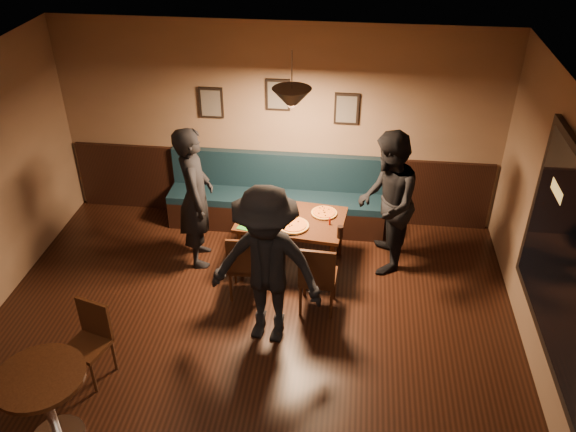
{
  "coord_description": "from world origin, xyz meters",
  "views": [
    {
      "loc": [
        1.01,
        -3.87,
        4.66
      ],
      "look_at": [
        0.31,
        1.96,
        0.95
      ],
      "focal_mm": 37.14,
      "sensor_mm": 36.0,
      "label": 1
    }
  ],
  "objects_px": {
    "diner_right": "(387,203)",
    "soda_glass": "(340,232)",
    "chair_near_left": "(246,263)",
    "cafe_table": "(49,408)",
    "dining_table": "(291,241)",
    "chair_near_right": "(318,275)",
    "booth_bench": "(276,195)",
    "cafe_chair_far": "(87,345)",
    "tabasco_bottle": "(330,221)",
    "diner_left": "(195,197)",
    "diner_front": "(266,267)"
  },
  "relations": [
    {
      "from": "chair_near_right",
      "to": "cafe_table",
      "type": "bearing_deg",
      "value": -133.61
    },
    {
      "from": "cafe_table",
      "to": "booth_bench",
      "type": "bearing_deg",
      "value": 68.43
    },
    {
      "from": "chair_near_right",
      "to": "cafe_table",
      "type": "xyz_separation_m",
      "value": [
        -2.22,
        -2.12,
        -0.05
      ]
    },
    {
      "from": "chair_near_left",
      "to": "chair_near_right",
      "type": "height_order",
      "value": "chair_near_right"
    },
    {
      "from": "diner_front",
      "to": "soda_glass",
      "type": "height_order",
      "value": "diner_front"
    },
    {
      "from": "tabasco_bottle",
      "to": "soda_glass",
      "type": "bearing_deg",
      "value": -62.48
    },
    {
      "from": "chair_near_left",
      "to": "cafe_table",
      "type": "distance_m",
      "value": 2.65
    },
    {
      "from": "chair_near_right",
      "to": "booth_bench",
      "type": "bearing_deg",
      "value": 115.67
    },
    {
      "from": "cafe_table",
      "to": "diner_right",
      "type": "bearing_deg",
      "value": 45.68
    },
    {
      "from": "diner_front",
      "to": "tabasco_bottle",
      "type": "height_order",
      "value": "diner_front"
    },
    {
      "from": "dining_table",
      "to": "cafe_table",
      "type": "xyz_separation_m",
      "value": [
        -1.82,
        -2.92,
        0.06
      ]
    },
    {
      "from": "chair_near_left",
      "to": "cafe_table",
      "type": "bearing_deg",
      "value": -123.07
    },
    {
      "from": "diner_right",
      "to": "cafe_table",
      "type": "distance_m",
      "value": 4.29
    },
    {
      "from": "dining_table",
      "to": "chair_near_right",
      "type": "height_order",
      "value": "chair_near_right"
    },
    {
      "from": "chair_near_left",
      "to": "tabasco_bottle",
      "type": "xyz_separation_m",
      "value": [
        0.94,
        0.56,
        0.31
      ]
    },
    {
      "from": "dining_table",
      "to": "soda_glass",
      "type": "height_order",
      "value": "soda_glass"
    },
    {
      "from": "diner_right",
      "to": "soda_glass",
      "type": "xyz_separation_m",
      "value": [
        -0.54,
        -0.48,
        -0.15
      ]
    },
    {
      "from": "diner_left",
      "to": "booth_bench",
      "type": "bearing_deg",
      "value": -57.68
    },
    {
      "from": "diner_left",
      "to": "soda_glass",
      "type": "bearing_deg",
      "value": -114.14
    },
    {
      "from": "diner_right",
      "to": "diner_front",
      "type": "bearing_deg",
      "value": -39.59
    },
    {
      "from": "chair_near_left",
      "to": "cafe_table",
      "type": "xyz_separation_m",
      "value": [
        -1.36,
        -2.27,
        -0.03
      ]
    },
    {
      "from": "diner_front",
      "to": "tabasco_bottle",
      "type": "bearing_deg",
      "value": 74.18
    },
    {
      "from": "booth_bench",
      "to": "diner_left",
      "type": "bearing_deg",
      "value": -133.64
    },
    {
      "from": "soda_glass",
      "to": "cafe_chair_far",
      "type": "relative_size",
      "value": 0.18
    },
    {
      "from": "dining_table",
      "to": "chair_near_left",
      "type": "distance_m",
      "value": 0.8
    },
    {
      "from": "diner_front",
      "to": "soda_glass",
      "type": "bearing_deg",
      "value": 63.08
    },
    {
      "from": "cafe_chair_far",
      "to": "booth_bench",
      "type": "bearing_deg",
      "value": -99.48
    },
    {
      "from": "cafe_chair_far",
      "to": "diner_front",
      "type": "bearing_deg",
      "value": -137.82
    },
    {
      "from": "booth_bench",
      "to": "cafe_chair_far",
      "type": "distance_m",
      "value": 3.38
    },
    {
      "from": "soda_glass",
      "to": "tabasco_bottle",
      "type": "xyz_separation_m",
      "value": [
        -0.14,
        0.26,
        -0.02
      ]
    },
    {
      "from": "booth_bench",
      "to": "tabasco_bottle",
      "type": "relative_size",
      "value": 27.77
    },
    {
      "from": "soda_glass",
      "to": "cafe_chair_far",
      "type": "xyz_separation_m",
      "value": [
        -2.41,
        -1.79,
        -0.35
      ]
    },
    {
      "from": "diner_front",
      "to": "soda_glass",
      "type": "xyz_separation_m",
      "value": [
        0.72,
        0.98,
        -0.16
      ]
    },
    {
      "from": "cafe_table",
      "to": "dining_table",
      "type": "bearing_deg",
      "value": 58.06
    },
    {
      "from": "diner_front",
      "to": "cafe_table",
      "type": "xyz_separation_m",
      "value": [
        -1.71,
        -1.59,
        -0.52
      ]
    },
    {
      "from": "soda_glass",
      "to": "cafe_table",
      "type": "xyz_separation_m",
      "value": [
        -2.43,
        -2.57,
        -0.36
      ]
    },
    {
      "from": "cafe_chair_far",
      "to": "soda_glass",
      "type": "bearing_deg",
      "value": -126.82
    },
    {
      "from": "dining_table",
      "to": "soda_glass",
      "type": "relative_size",
      "value": 8.41
    },
    {
      "from": "booth_bench",
      "to": "chair_near_left",
      "type": "xyz_separation_m",
      "value": [
        -0.15,
        -1.54,
        -0.06
      ]
    },
    {
      "from": "chair_near_right",
      "to": "cafe_table",
      "type": "distance_m",
      "value": 3.07
    },
    {
      "from": "chair_near_left",
      "to": "soda_glass",
      "type": "xyz_separation_m",
      "value": [
        1.08,
        0.3,
        0.33
      ]
    },
    {
      "from": "soda_glass",
      "to": "dining_table",
      "type": "bearing_deg",
      "value": 150.39
    },
    {
      "from": "diner_right",
      "to": "cafe_table",
      "type": "bearing_deg",
      "value": -43.05
    },
    {
      "from": "dining_table",
      "to": "diner_right",
      "type": "relative_size",
      "value": 0.71
    },
    {
      "from": "chair_near_left",
      "to": "diner_right",
      "type": "bearing_deg",
      "value": 23.47
    },
    {
      "from": "soda_glass",
      "to": "tabasco_bottle",
      "type": "distance_m",
      "value": 0.3
    },
    {
      "from": "dining_table",
      "to": "soda_glass",
      "type": "distance_m",
      "value": 0.83
    },
    {
      "from": "chair_near_left",
      "to": "diner_left",
      "type": "xyz_separation_m",
      "value": [
        -0.73,
        0.62,
        0.49
      ]
    },
    {
      "from": "dining_table",
      "to": "diner_right",
      "type": "height_order",
      "value": "diner_right"
    },
    {
      "from": "dining_table",
      "to": "cafe_chair_far",
      "type": "relative_size",
      "value": 1.53
    }
  ]
}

